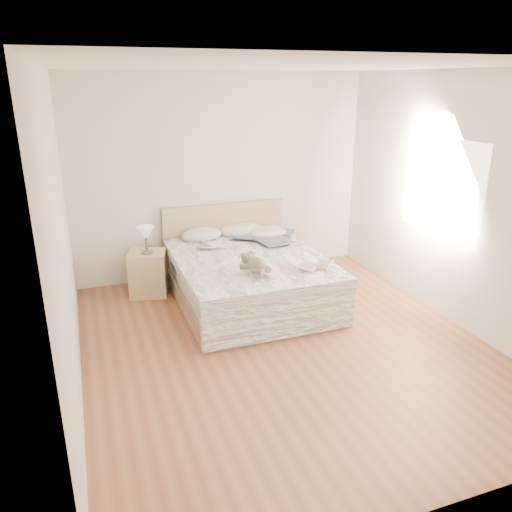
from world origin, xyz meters
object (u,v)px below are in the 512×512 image
at_px(childrens_book, 316,265).
at_px(teddy_bear, 256,271).
at_px(photo_book, 210,245).
at_px(nightstand, 148,273).
at_px(bed, 248,277).
at_px(table_lamp, 146,234).

xyz_separation_m(childrens_book, teddy_bear, (-0.70, 0.02, 0.02)).
xyz_separation_m(photo_book, childrens_book, (0.93, -1.09, 0.00)).
bearing_deg(nightstand, teddy_bear, -51.85).
bearing_deg(bed, nightstand, 151.71).
relative_size(nightstand, table_lamp, 1.66).
relative_size(nightstand, photo_book, 1.89).
xyz_separation_m(nightstand, table_lamp, (0.00, -0.03, 0.52)).
distance_m(bed, table_lamp, 1.35).
relative_size(bed, photo_book, 7.23).
height_order(bed, childrens_book, bed).
relative_size(childrens_book, teddy_bear, 1.12).
relative_size(table_lamp, teddy_bear, 0.98).
bearing_deg(nightstand, childrens_book, -37.28).
xyz_separation_m(bed, table_lamp, (-1.12, 0.58, 0.50)).
bearing_deg(bed, childrens_book, -50.09).
xyz_separation_m(bed, childrens_book, (0.58, -0.69, 0.32)).
bearing_deg(nightstand, photo_book, -14.94).
height_order(bed, photo_book, bed).
bearing_deg(photo_book, nightstand, 160.46).
relative_size(nightstand, childrens_book, 1.45).
distance_m(bed, teddy_bear, 0.76).
bearing_deg(photo_book, table_lamp, 162.26).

